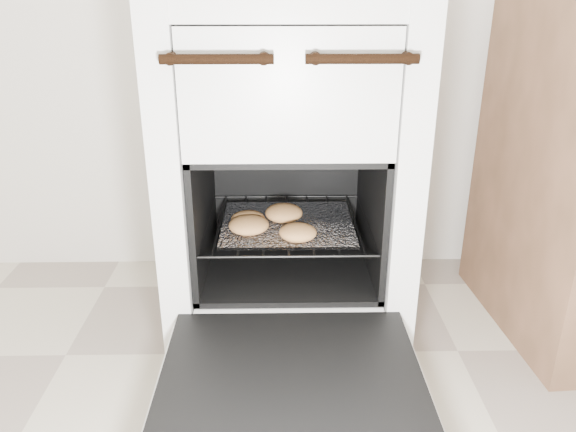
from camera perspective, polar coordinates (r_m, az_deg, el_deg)
stove at (r=1.41m, az=-0.10°, el=3.86°), size 0.56×0.62×0.86m
oven_door at (r=1.10m, az=0.32°, el=-15.80°), size 0.50×0.39×0.04m
oven_rack at (r=1.39m, az=-0.05°, el=-0.71°), size 0.41×0.39×0.01m
foil_sheet at (r=1.37m, az=-0.04°, el=-0.80°), size 0.32×0.28×0.01m
baked_rolls at (r=1.32m, az=-1.87°, el=-0.57°), size 0.22×0.22×0.04m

